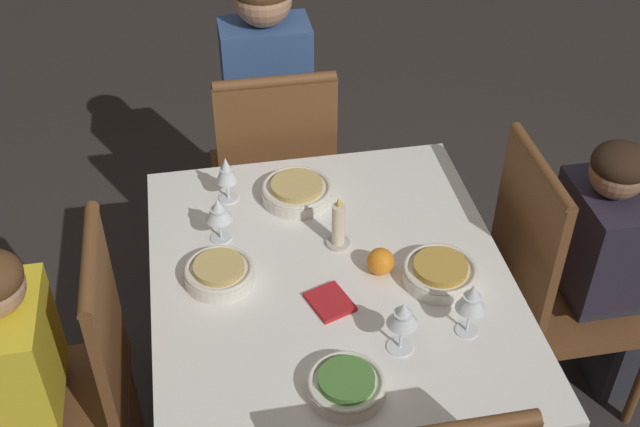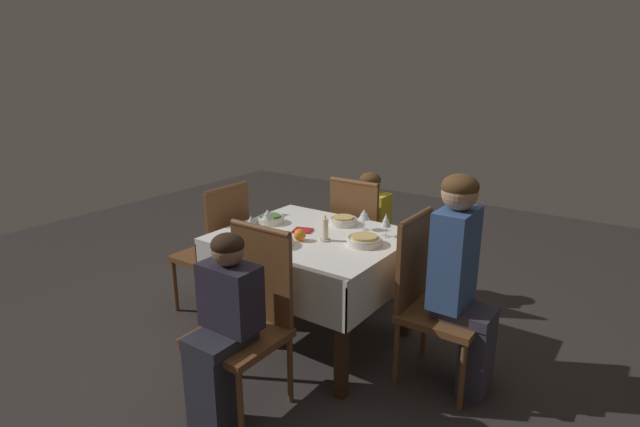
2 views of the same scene
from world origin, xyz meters
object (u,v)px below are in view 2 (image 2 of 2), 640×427
at_px(person_adult_denim, 461,273).
at_px(bowl_east, 364,240).
at_px(candle_centerpiece, 325,231).
at_px(wine_glass_west, 267,215).
at_px(chair_north, 361,236).
at_px(person_child_dark, 222,323).
at_px(bowl_south, 277,241).
at_px(wine_glass_east, 386,221).
at_px(bowl_north, 344,221).
at_px(wine_glass_south, 251,222).
at_px(bowl_west, 271,219).
at_px(dining_table, 313,250).
at_px(chair_west, 218,246).
at_px(chair_east, 431,295).
at_px(chair_south, 248,314).
at_px(napkin_red_folded, 303,230).
at_px(wine_glass_north, 364,215).
at_px(orange_fruit, 300,235).
at_px(person_child_yellow, 373,226).

xyz_separation_m(person_adult_denim, bowl_east, (-0.59, -0.02, 0.07)).
height_order(person_adult_denim, candle_centerpiece, person_adult_denim).
bearing_deg(wine_glass_west, chair_north, 75.62).
height_order(chair_north, bowl_east, chair_north).
relative_size(person_child_dark, bowl_south, 4.99).
relative_size(wine_glass_east, bowl_north, 0.79).
bearing_deg(wine_glass_south, person_child_dark, -60.12).
bearing_deg(candle_centerpiece, bowl_west, 170.69).
height_order(dining_table, bowl_east, bowl_east).
relative_size(chair_west, bowl_west, 5.39).
bearing_deg(chair_east, chair_west, 94.64).
relative_size(chair_south, candle_centerpiece, 5.98).
relative_size(wine_glass_west, napkin_red_folded, 1.07).
height_order(chair_east, wine_glass_west, chair_east).
relative_size(dining_table, wine_glass_south, 7.08).
bearing_deg(candle_centerpiece, wine_glass_north, 75.14).
relative_size(dining_table, person_adult_denim, 0.91).
bearing_deg(chair_west, napkin_red_folded, 97.98).
distance_m(wine_glass_north, napkin_red_folded, 0.41).
xyz_separation_m(chair_north, chair_south, (0.15, -1.42, 0.00)).
height_order(bowl_east, wine_glass_south, wine_glass_south).
relative_size(dining_table, candle_centerpiece, 6.84).
relative_size(bowl_west, wine_glass_west, 1.19).
distance_m(bowl_north, wine_glass_north, 0.18).
bearing_deg(wine_glass_north, person_child_dark, -95.77).
relative_size(person_child_dark, orange_fruit, 13.38).
relative_size(person_child_dark, bowl_north, 5.33).
xyz_separation_m(bowl_north, wine_glass_north, (0.17, -0.02, 0.07)).
bearing_deg(napkin_red_folded, orange_fruit, -57.65).
bearing_deg(wine_glass_south, wine_glass_north, 51.14).
height_order(chair_north, orange_fruit, chair_north).
xyz_separation_m(dining_table, wine_glass_south, (-0.25, -0.29, 0.22)).
relative_size(bowl_north, wine_glass_south, 1.19).
bearing_deg(bowl_south, candle_centerpiece, 51.81).
bearing_deg(dining_table, bowl_south, -101.76).
xyz_separation_m(person_child_yellow, person_child_dark, (0.15, -1.77, 0.00)).
height_order(dining_table, person_adult_denim, person_adult_denim).
bearing_deg(wine_glass_north, wine_glass_west, -140.77).
distance_m(chair_north, bowl_south, 1.02).
height_order(wine_glass_north, bowl_west, wine_glass_north).
bearing_deg(wine_glass_north, napkin_red_folded, -140.33).
height_order(chair_east, bowl_south, chair_east).
xyz_separation_m(chair_north, wine_glass_east, (0.45, -0.47, 0.32)).
relative_size(person_child_yellow, wine_glass_east, 6.68).
bearing_deg(wine_glass_east, chair_south, -107.30).
relative_size(wine_glass_north, orange_fruit, 1.86).
xyz_separation_m(chair_east, wine_glass_west, (-1.06, -0.17, 0.33)).
distance_m(person_adult_denim, bowl_west, 1.33).
relative_size(chair_north, chair_south, 1.00).
bearing_deg(wine_glass_north, chair_south, -96.80).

